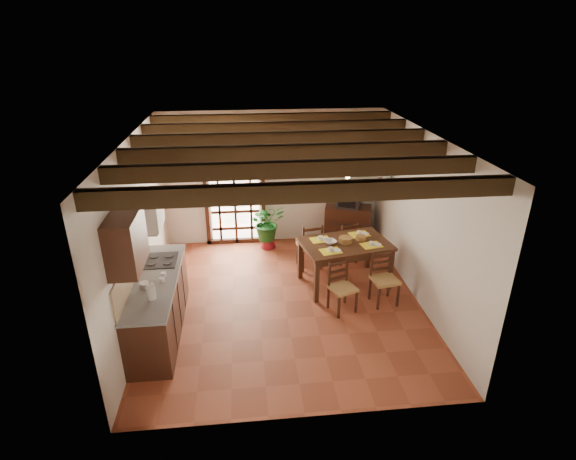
{
  "coord_description": "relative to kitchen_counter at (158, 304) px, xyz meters",
  "views": [
    {
      "loc": [
        -0.62,
        -6.43,
        4.21
      ],
      "look_at": [
        0.1,
        0.4,
        1.15
      ],
      "focal_mm": 28.0,
      "sensor_mm": 36.0,
      "label": 1
    }
  ],
  "objects": [
    {
      "name": "upper_cabinet",
      "position": [
        -0.12,
        -0.7,
        1.38
      ],
      "size": [
        0.35,
        0.8,
        0.7
      ],
      "primitive_type": "cube",
      "color": "#341A10",
      "rests_on": "room_shell"
    },
    {
      "name": "range_hood",
      "position": [
        -0.09,
        0.55,
        1.26
      ],
      "size": [
        0.38,
        0.6,
        0.54
      ],
      "color": "white",
      "rests_on": "room_shell"
    },
    {
      "name": "ceiling_beams",
      "position": [
        1.96,
        0.6,
        2.22
      ],
      "size": [
        4.5,
        4.34,
        0.2
      ],
      "color": "black",
      "rests_on": "room_shell"
    },
    {
      "name": "chair_near_right",
      "position": [
        3.6,
        0.41,
        -0.2
      ],
      "size": [
        0.47,
        0.45,
        0.89
      ],
      "rotation": [
        0.0,
        0.0,
        0.17
      ],
      "color": "#B2874C",
      "rests_on": "ground_plane"
    },
    {
      "name": "table_bowl",
      "position": [
        2.8,
        1.09,
        0.37
      ],
      "size": [
        0.27,
        0.27,
        0.05
      ],
      "primitive_type": "imported",
      "rotation": [
        0.0,
        0.0,
        0.31
      ],
      "color": "white",
      "rests_on": "dining_table"
    },
    {
      "name": "counter_items",
      "position": [
        0.0,
        0.09,
        0.49
      ],
      "size": [
        0.5,
        1.43,
        0.25
      ],
      "color": "black",
      "rests_on": "kitchen_counter"
    },
    {
      "name": "crt_tv",
      "position": [
        3.53,
        2.82,
        0.53
      ],
      "size": [
        0.58,
        0.57,
        0.38
      ],
      "rotation": [
        0.0,
        0.0,
        -0.43
      ],
      "color": "black",
      "rests_on": "sideboard"
    },
    {
      "name": "potted_plant",
      "position": [
        1.81,
        2.73,
        0.1
      ],
      "size": [
        2.19,
        2.02,
        2.03
      ],
      "primitive_type": "imported",
      "rotation": [
        0.0,
        0.0,
        0.29
      ],
      "color": "#144C19",
      "rests_on": "ground_plane"
    },
    {
      "name": "sideboard",
      "position": [
        3.53,
        2.83,
        -0.06
      ],
      "size": [
        1.04,
        0.66,
        0.82
      ],
      "primitive_type": "cube",
      "rotation": [
        0.0,
        0.0,
        -0.25
      ],
      "color": "#341A10",
      "rests_on": "ground_plane"
    },
    {
      "name": "chair_near_left",
      "position": [
        2.86,
        0.26,
        -0.21
      ],
      "size": [
        0.5,
        0.49,
        0.84
      ],
      "rotation": [
        0.0,
        0.0,
        0.38
      ],
      "color": "#B2874C",
      "rests_on": "ground_plane"
    },
    {
      "name": "plant_pot",
      "position": [
        1.81,
        2.73,
        -0.36
      ],
      "size": [
        0.33,
        0.33,
        0.2
      ],
      "primitive_type": "cone",
      "color": "maroon",
      "rests_on": "ground_plane"
    },
    {
      "name": "wall_shelf",
      "position": [
        4.1,
        2.2,
        1.04
      ],
      "size": [
        0.2,
        0.42,
        0.2
      ],
      "color": "#341A10",
      "rests_on": "room_shell"
    },
    {
      "name": "french_door",
      "position": [
        1.16,
        3.05,
        0.7
      ],
      "size": [
        1.26,
        0.11,
        2.32
      ],
      "color": "white",
      "rests_on": "ground_plane"
    },
    {
      "name": "framed_picture",
      "position": [
        4.18,
        2.2,
        1.58
      ],
      "size": [
        0.03,
        0.32,
        0.32
      ],
      "color": "brown",
      "rests_on": "room_shell"
    },
    {
      "name": "fuse_box",
      "position": [
        3.46,
        3.08,
        1.28
      ],
      "size": [
        0.25,
        0.03,
        0.32
      ],
      "primitive_type": "cube",
      "color": "white",
      "rests_on": "room_shell"
    },
    {
      "name": "shelf_flowers",
      "position": [
        4.1,
        2.2,
        1.38
      ],
      "size": [
        0.14,
        0.14,
        0.36
      ],
      "color": "yellow",
      "rests_on": "shelf_vase"
    },
    {
      "name": "table_setting",
      "position": [
        3.08,
        1.09,
        0.45
      ],
      "size": [
        1.1,
        0.73,
        0.1
      ],
      "rotation": [
        0.0,
        0.0,
        0.2
      ],
      "color": "yellow",
      "rests_on": "dining_table"
    },
    {
      "name": "chair_far_left",
      "position": [
        2.55,
        1.78,
        -0.18
      ],
      "size": [
        0.49,
        0.48,
        0.92
      ],
      "rotation": [
        0.0,
        0.0,
        3.32
      ],
      "color": "#B2874C",
      "rests_on": "ground_plane"
    },
    {
      "name": "kitchen_counter",
      "position": [
        0.0,
        0.0,
        0.0
      ],
      "size": [
        0.64,
        2.25,
        1.38
      ],
      "color": "#341A10",
      "rests_on": "ground_plane"
    },
    {
      "name": "dining_table",
      "position": [
        3.08,
        1.09,
        0.24
      ],
      "size": [
        1.67,
        1.25,
        0.82
      ],
      "rotation": [
        0.0,
        0.0,
        0.2
      ],
      "color": "#3D2113",
      "rests_on": "ground_plane"
    },
    {
      "name": "room_shell",
      "position": [
        1.96,
        0.6,
        1.34
      ],
      "size": [
        4.52,
        5.02,
        2.81
      ],
      "color": "silver",
      "rests_on": "ground_plane"
    },
    {
      "name": "ground_plane",
      "position": [
        1.96,
        0.6,
        -0.47
      ],
      "size": [
        5.0,
        5.0,
        0.0
      ],
      "primitive_type": "plane",
      "color": "brown"
    },
    {
      "name": "chair_far_right",
      "position": [
        3.29,
        1.93,
        -0.2
      ],
      "size": [
        0.49,
        0.47,
        0.86
      ],
      "rotation": [
        0.0,
        0.0,
        3.41
      ],
      "color": "#B2874C",
      "rests_on": "ground_plane"
    },
    {
      "name": "shelf_vase",
      "position": [
        4.1,
        2.2,
        1.18
      ],
      "size": [
        0.15,
        0.15,
        0.15
      ],
      "primitive_type": "imported",
      "color": "#B2BFB2",
      "rests_on": "wall_shelf"
    },
    {
      "name": "pendant_lamp",
      "position": [
        3.08,
        1.19,
        1.6
      ],
      "size": [
        0.36,
        0.36,
        0.84
      ],
      "color": "black",
      "rests_on": "room_shell"
    }
  ]
}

